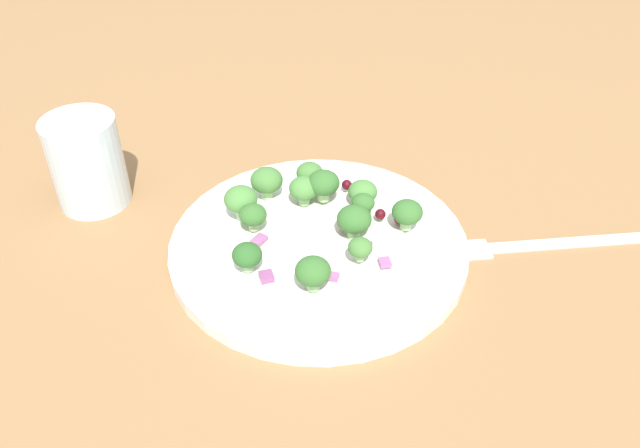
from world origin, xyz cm
name	(u,v)px	position (x,y,z in cm)	size (l,w,h in cm)	color
ground_plane	(348,267)	(0.00, 0.00, -1.00)	(180.00, 180.00, 2.00)	olive
plate	(320,241)	(-0.35, -2.70, 0.86)	(25.26, 25.26, 1.70)	white
dressing_pool	(320,237)	(-0.35, -2.70, 1.30)	(14.65, 14.65, 0.20)	white
broccoli_floret_0	(253,215)	(0.97, -8.21, 3.16)	(2.34, 2.34, 2.37)	#ADD18E
broccoli_floret_1	(363,192)	(-5.74, -0.55, 2.82)	(2.61, 2.61, 2.64)	#ADD18E
broccoli_floret_2	(367,204)	(-3.93, 0.39, 3.04)	(2.02, 2.02, 2.04)	#9EC684
broccoli_floret_3	(310,173)	(-6.34, -5.80, 3.31)	(2.45, 2.45, 2.48)	#8EB77A
broccoli_floret_4	(407,213)	(-3.65, 3.95, 3.19)	(2.64, 2.64, 2.68)	#9EC684
broccoli_floret_5	(247,255)	(5.70, -6.62, 3.06)	(2.40, 2.40, 2.43)	#9EC684
broccoli_floret_6	(267,181)	(-4.20, -9.16, 3.11)	(2.95, 2.95, 2.99)	#ADD18E
broccoli_floret_7	(360,248)	(1.94, 1.48, 3.09)	(1.97, 1.97, 1.99)	#9EC684
broccoli_floret_8	(354,220)	(-1.26, 0.03, 3.17)	(2.93, 2.93, 2.96)	#9EC684
broccoli_floret_9	(304,189)	(-4.04, -5.51, 3.19)	(2.63, 2.63, 2.67)	#8EB77A
broccoli_floret_10	(324,183)	(-4.82, -3.92, 3.62)	(2.84, 2.84, 2.88)	#ADD18E
broccoli_floret_11	(313,272)	(6.01, -1.03, 3.29)	(2.76, 2.76, 2.80)	#8EB77A
broccoli_floret_12	(241,200)	(-0.59, -10.05, 3.27)	(2.92, 2.92, 2.96)	#9EC684
cranberry_0	(329,189)	(-6.68, -4.02, 1.78)	(0.95, 0.95, 0.95)	maroon
cranberry_1	(342,223)	(-1.65, -1.14, 2.26)	(0.91, 0.91, 0.91)	maroon
cranberry_2	(399,219)	(-4.13, 3.22, 1.96)	(0.87, 0.87, 0.87)	maroon
cranberry_3	(380,214)	(-3.90, 1.60, 2.25)	(0.94, 0.94, 0.94)	#4C0A14
cranberry_4	(347,185)	(-7.21, -2.49, 2.23)	(0.96, 0.96, 0.96)	#4C0A14
onion_bit_0	(385,262)	(1.56, 3.48, 1.82)	(1.02, 0.90, 0.39)	#A35B93
onion_bit_1	(328,276)	(4.28, -0.40, 1.48)	(0.85, 0.92, 0.56)	#A35B93
onion_bit_2	(266,277)	(6.11, -4.87, 1.71)	(1.07, 1.05, 0.54)	#934C84
onion_bit_3	(363,248)	(0.35, 1.27, 1.75)	(1.13, 1.13, 0.34)	#934C84
onion_bit_4	(305,271)	(4.13, -2.39, 1.38)	(1.17, 0.83, 0.31)	#934C84
onion_bit_5	(259,240)	(2.17, -7.24, 1.69)	(0.91, 1.39, 0.32)	#A35B93
fork	(540,244)	(-6.94, 15.15, 0.25)	(9.65, 17.55, 0.50)	silver
water_glass	(89,160)	(-0.42, -25.04, 4.28)	(6.59, 6.59, 8.56)	silver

